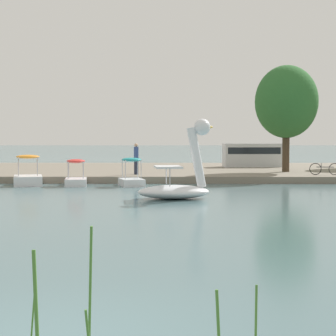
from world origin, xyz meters
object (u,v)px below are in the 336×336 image
object	(u,v)px
tree_broadleaf_right	(286,102)
pedal_boat_orange	(28,177)
swan_boat	(178,182)
pedal_boat_red	(76,177)
bicycle_parked	(325,169)
parked_van	(252,154)
pedal_boat_teal	(132,177)
person_on_path	(136,158)

from	to	relation	value
tree_broadleaf_right	pedal_boat_orange	bearing A→B (deg)	-156.64
swan_boat	tree_broadleaf_right	xyz separation A→B (m)	(6.88, 13.38, 4.08)
swan_boat	pedal_boat_orange	bearing A→B (deg)	138.22
pedal_boat_red	bicycle_parked	world-z (taller)	pedal_boat_red
parked_van	pedal_boat_teal	bearing A→B (deg)	-120.66
pedal_boat_teal	pedal_boat_orange	distance (m)	5.47
pedal_boat_teal	tree_broadleaf_right	world-z (taller)	tree_broadleaf_right
pedal_boat_red	pedal_boat_orange	distance (m)	2.55
pedal_boat_teal	bicycle_parked	world-z (taller)	pedal_boat_teal
bicycle_parked	swan_boat	bearing A→B (deg)	-130.36
pedal_boat_red	tree_broadleaf_right	xyz separation A→B (m)	(12.18, 6.52, 4.33)
pedal_boat_teal	pedal_boat_orange	bearing A→B (deg)	177.11
pedal_boat_teal	parked_van	bearing A→B (deg)	59.34
pedal_boat_red	tree_broadleaf_right	distance (m)	14.48
pedal_boat_orange	tree_broadleaf_right	distance (m)	16.62
pedal_boat_red	bicycle_parked	bearing A→B (deg)	12.73
pedal_boat_teal	bicycle_parked	distance (m)	11.33
tree_broadleaf_right	parked_van	bearing A→B (deg)	99.74
swan_boat	bicycle_parked	xyz separation A→B (m)	(8.47, 9.97, 0.03)
pedal_boat_teal	pedal_boat_orange	xyz separation A→B (m)	(-5.46, 0.28, -0.03)
pedal_boat_teal	parked_van	world-z (taller)	parked_van
tree_broadleaf_right	person_on_path	size ratio (longest dim) A/B	3.70
swan_boat	pedal_boat_teal	bearing A→B (deg)	109.48
pedal_boat_teal	tree_broadleaf_right	distance (m)	12.18
pedal_boat_teal	pedal_boat_orange	size ratio (longest dim) A/B	0.84
person_on_path	bicycle_parked	bearing A→B (deg)	-1.82
person_on_path	parked_van	size ratio (longest dim) A/B	0.41
pedal_boat_teal	pedal_boat_red	bearing A→B (deg)	177.65
bicycle_parked	pedal_boat_red	bearing A→B (deg)	-167.27
pedal_boat_red	pedal_boat_orange	xyz separation A→B (m)	(-2.55, 0.16, 0.01)
parked_van	pedal_boat_orange	bearing A→B (deg)	-135.43
pedal_boat_red	person_on_path	distance (m)	4.61
pedal_boat_orange	bicycle_parked	bearing A→B (deg)	10.27
bicycle_parked	person_on_path	bearing A→B (deg)	178.18
swan_boat	person_on_path	xyz separation A→B (m)	(-2.38, 10.32, 0.64)
pedal_boat_red	tree_broadleaf_right	world-z (taller)	tree_broadleaf_right
pedal_boat_teal	bicycle_parked	bearing A→B (deg)	16.58
pedal_boat_red	bicycle_parked	xyz separation A→B (m)	(13.77, 3.11, 0.28)
pedal_boat_red	tree_broadleaf_right	size ratio (longest dim) A/B	0.34
person_on_path	tree_broadleaf_right	bearing A→B (deg)	18.28
pedal_boat_teal	bicycle_parked	size ratio (longest dim) A/B	1.27
bicycle_parked	parked_van	size ratio (longest dim) A/B	0.39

